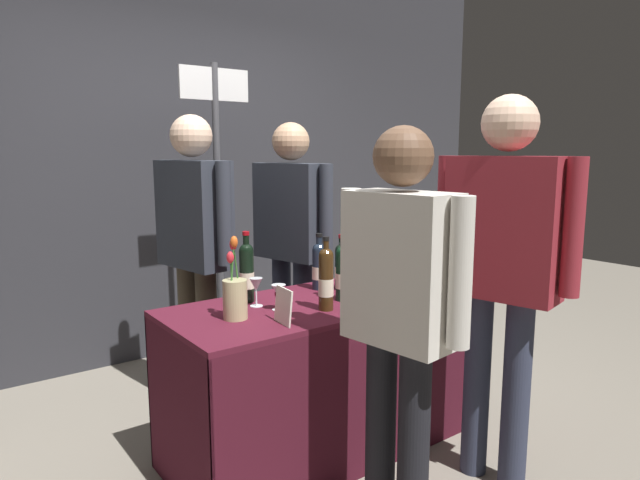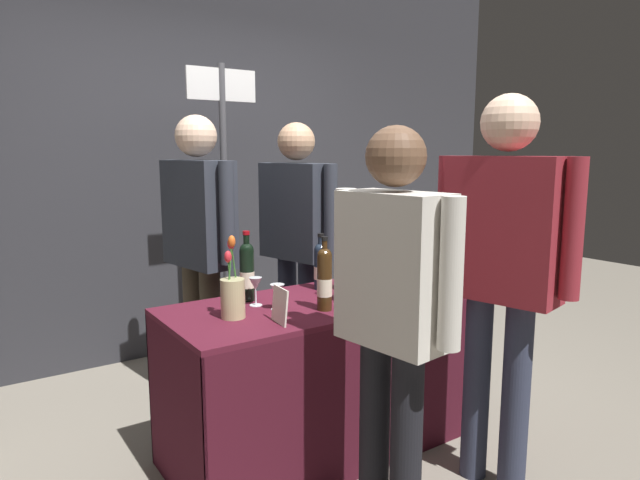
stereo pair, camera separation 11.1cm
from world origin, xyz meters
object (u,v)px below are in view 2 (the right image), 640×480
at_px(tasting_table, 320,348).
at_px(taster_foreground_right, 393,303).
at_px(featured_wine_bottle, 247,271).
at_px(wine_glass_near_taster, 390,260).
at_px(wine_glass_mid, 277,291).
at_px(wine_glass_near_vendor, 256,285).
at_px(flower_vase, 233,294).
at_px(booth_signpost, 224,188).
at_px(display_bottle_0, 393,265).
at_px(vendor_presenter, 297,230).

distance_m(tasting_table, taster_foreground_right, 0.83).
bearing_deg(featured_wine_bottle, tasting_table, -33.95).
bearing_deg(wine_glass_near_taster, wine_glass_mid, -164.24).
relative_size(wine_glass_near_vendor, taster_foreground_right, 0.09).
xyz_separation_m(flower_vase, booth_signpost, (0.50, 1.15, 0.38)).
relative_size(wine_glass_mid, wine_glass_near_taster, 0.96).
height_order(display_bottle_0, wine_glass_near_vendor, display_bottle_0).
distance_m(featured_wine_bottle, booth_signpost, 1.04).
bearing_deg(wine_glass_near_taster, wine_glass_near_vendor, -171.60).
xyz_separation_m(wine_glass_near_vendor, vendor_presenter, (0.63, 0.64, 0.14)).
xyz_separation_m(wine_glass_mid, taster_foreground_right, (0.10, -0.68, 0.09)).
relative_size(display_bottle_0, wine_glass_mid, 2.50).
height_order(wine_glass_near_vendor, vendor_presenter, vendor_presenter).
height_order(featured_wine_bottle, taster_foreground_right, taster_foreground_right).
distance_m(wine_glass_mid, vendor_presenter, 0.96).
bearing_deg(wine_glass_near_vendor, booth_signpost, 72.56).
height_order(flower_vase, booth_signpost, booth_signpost).
relative_size(wine_glass_near_taster, taster_foreground_right, 0.08).
bearing_deg(wine_glass_near_vendor, wine_glass_near_taster, 8.40).
bearing_deg(display_bottle_0, wine_glass_near_taster, 51.54).
bearing_deg(featured_wine_bottle, wine_glass_near_taster, 2.35).
xyz_separation_m(featured_wine_bottle, display_bottle_0, (0.75, -0.22, -0.02)).
bearing_deg(booth_signpost, taster_foreground_right, -95.44).
height_order(featured_wine_bottle, wine_glass_near_taster, featured_wine_bottle).
distance_m(wine_glass_near_taster, booth_signpost, 1.16).
height_order(wine_glass_mid, booth_signpost, booth_signpost).
bearing_deg(vendor_presenter, flower_vase, -60.01).
height_order(wine_glass_near_taster, flower_vase, flower_vase).
height_order(tasting_table, flower_vase, flower_vase).
bearing_deg(vendor_presenter, wine_glass_mid, -50.71).
bearing_deg(wine_glass_mid, vendor_presenter, 52.61).
bearing_deg(tasting_table, wine_glass_near_taster, 19.83).
height_order(wine_glass_near_taster, vendor_presenter, vendor_presenter).
height_order(wine_glass_mid, wine_glass_near_taster, wine_glass_near_taster).
xyz_separation_m(display_bottle_0, wine_glass_near_vendor, (-0.75, 0.12, -0.03)).
bearing_deg(display_bottle_0, wine_glass_mid, 179.68).
relative_size(featured_wine_bottle, flower_vase, 0.94).
height_order(vendor_presenter, booth_signpost, booth_signpost).
relative_size(taster_foreground_right, booth_signpost, 0.78).
bearing_deg(tasting_table, featured_wine_bottle, 146.05).
bearing_deg(flower_vase, tasting_table, 2.51).
relative_size(tasting_table, wine_glass_near_vendor, 11.12).
bearing_deg(taster_foreground_right, wine_glass_mid, 0.98).
xyz_separation_m(tasting_table, booth_signpost, (0.02, 1.13, 0.73)).
relative_size(display_bottle_0, flower_vase, 0.82).
height_order(wine_glass_near_vendor, wine_glass_mid, wine_glass_near_vendor).
relative_size(flower_vase, vendor_presenter, 0.22).
height_order(display_bottle_0, vendor_presenter, vendor_presenter).
bearing_deg(wine_glass_mid, wine_glass_near_taster, 15.76).
xyz_separation_m(display_bottle_0, taster_foreground_right, (-0.60, -0.68, 0.04)).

